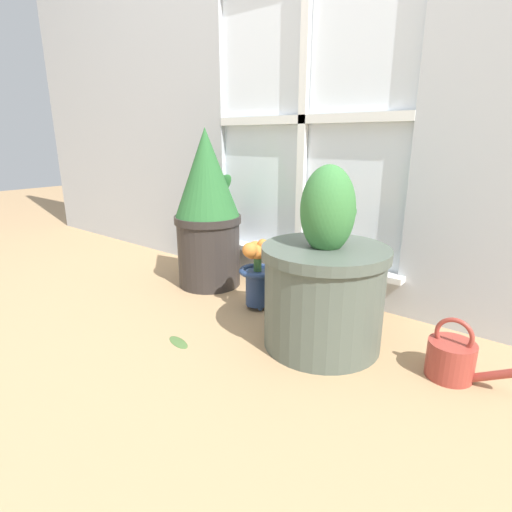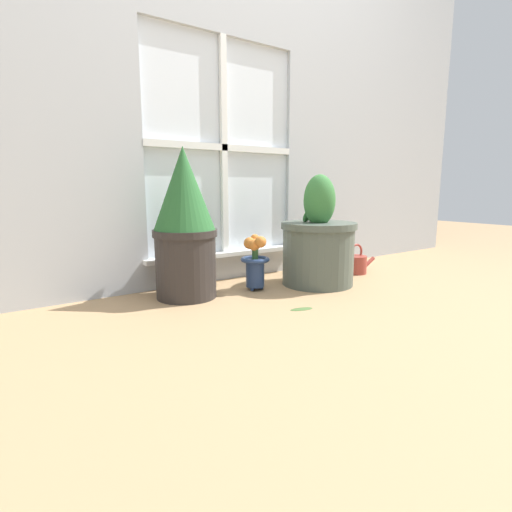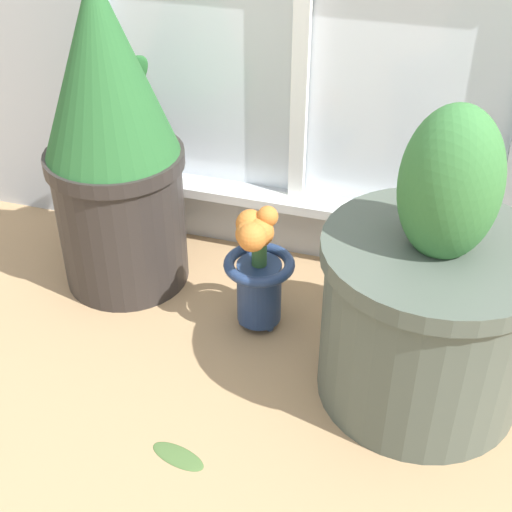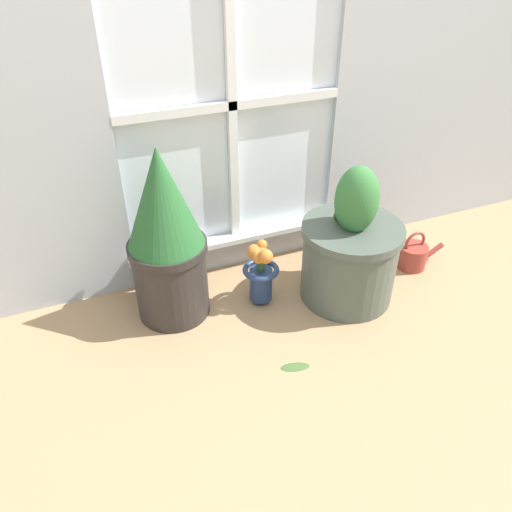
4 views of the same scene
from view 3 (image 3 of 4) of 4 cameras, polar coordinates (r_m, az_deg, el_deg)
The scene contains 5 objects.
ground_plane at distance 1.37m, azimuth -4.33°, elevation -14.59°, with size 10.00×10.00×0.00m, color tan.
potted_plant_left at distance 1.59m, azimuth -11.43°, elevation 9.03°, with size 0.31×0.31×0.73m.
potted_plant_right at distance 1.35m, azimuth 13.75°, elevation -3.35°, with size 0.41×0.41×0.60m.
flower_vase at distance 1.51m, azimuth 0.12°, elevation -0.81°, with size 0.15×0.15×0.29m.
fallen_leaf at distance 1.35m, azimuth -6.27°, elevation -15.54°, with size 0.12×0.07×0.01m.
Camera 3 is at (0.36, -0.82, 1.04)m, focal length 50.00 mm.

